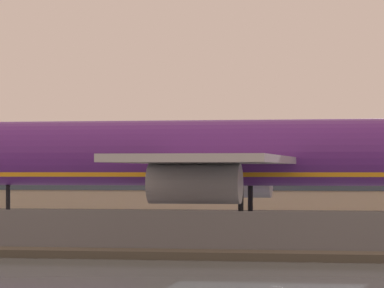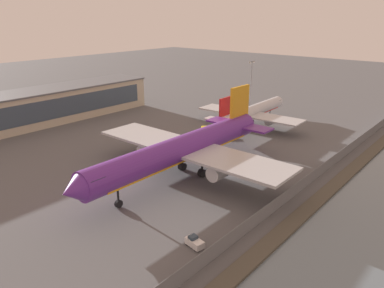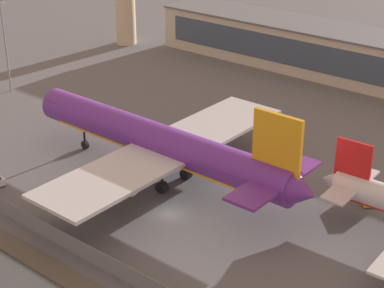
{
  "view_description": "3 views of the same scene",
  "coord_description": "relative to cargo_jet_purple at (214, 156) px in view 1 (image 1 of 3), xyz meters",
  "views": [
    {
      "loc": [
        7.87,
        -88.8,
        5.44
      ],
      "look_at": [
        -9.86,
        6.08,
        7.75
      ],
      "focal_mm": 105.0,
      "sensor_mm": 36.0,
      "label": 1
    },
    {
      "loc": [
        -66.4,
        -44.06,
        34.9
      ],
      "look_at": [
        -0.76,
        11.39,
        4.99
      ],
      "focal_mm": 35.0,
      "sensor_mm": 36.0,
      "label": 2
    },
    {
      "loc": [
        55.44,
        -62.02,
        50.86
      ],
      "look_at": [
        -9.04,
        16.51,
        3.04
      ],
      "focal_mm": 60.0,
      "sensor_mm": 36.0,
      "label": 3
    }
  ],
  "objects": [
    {
      "name": "cargo_jet_purple",
      "position": [
        0.0,
        0.0,
        0.0
      ],
      "size": [
        58.31,
        49.4,
        17.71
      ],
      "color": "#602889",
      "rests_on": "ground"
    },
    {
      "name": "terminal_building",
      "position": [
        -4.27,
        66.14,
        -1.14
      ],
      "size": [
        94.1,
        15.66,
        11.23
      ],
      "color": "#BCB299",
      "rests_on": "ground"
    },
    {
      "name": "shoreline_seawall",
      "position": [
        8.18,
        -27.99,
        -6.51
      ],
      "size": [
        320.0,
        3.0,
        0.5
      ],
      "color": "#474238",
      "rests_on": "ground"
    },
    {
      "name": "ground_plane",
      "position": [
        8.18,
        -7.49,
        -6.76
      ],
      "size": [
        500.0,
        500.0,
        0.0
      ],
      "primitive_type": "plane",
      "color": "#565659"
    },
    {
      "name": "perimeter_fence",
      "position": [
        8.18,
        -23.49,
        -5.37
      ],
      "size": [
        280.0,
        0.1,
        2.79
      ],
      "color": "slate",
      "rests_on": "ground"
    }
  ]
}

